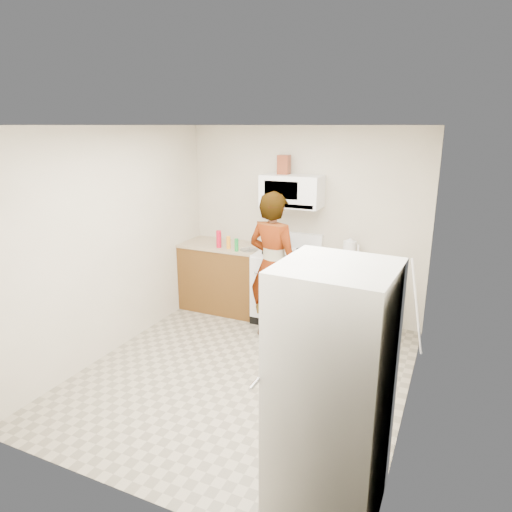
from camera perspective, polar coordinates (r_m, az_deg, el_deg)
The scene contains 20 objects.
floor at distance 4.93m, azimuth -1.42°, elevation -14.43°, with size 3.60×3.60×0.00m, color gray.
back_wall at distance 6.04m, azimuth 5.91°, elevation 4.02°, with size 3.20×0.02×2.50m, color beige.
right_wall at distance 4.03m, azimuth 19.29°, elevation -2.97°, with size 0.02×3.60×2.50m, color beige.
cabinet_left at distance 6.39m, azimuth -4.05°, elevation -2.71°, with size 1.12×0.62×0.90m, color brown.
counter_left at distance 6.26m, azimuth -4.13°, elevation 1.35°, with size 1.14×0.64×0.04m, color tan.
cabinet_right at distance 5.81m, azimuth 11.11°, elevation -4.92°, with size 0.80×0.62×0.90m, color brown.
counter_right at distance 5.67m, azimuth 11.36°, elevation -0.50°, with size 0.82×0.64×0.04m, color tan.
gas_range at distance 6.00m, azimuth 3.85°, elevation -3.61°, with size 0.76×0.65×1.13m.
microwave at distance 5.83m, azimuth 4.53°, elevation 8.11°, with size 0.76×0.38×0.40m, color white.
person at distance 5.37m, azimuth 2.16°, elevation -1.35°, with size 0.65×0.43×1.79m, color tan.
fridge at distance 3.11m, azimuth 9.42°, elevation -16.24°, with size 0.70×0.70×1.70m, color white.
kettle at distance 5.73m, azimuth 11.62°, elevation 0.87°, with size 0.16×0.16×0.19m, color silver.
jug at distance 5.88m, azimuth 3.50°, elevation 11.33°, with size 0.14×0.14×0.24m, color maroon.
saucepan at distance 6.03m, azimuth 3.02°, elevation 1.75°, with size 0.22×0.22×0.12m, color #B8B8BD.
tray at distance 5.67m, azimuth 5.44°, elevation 0.15°, with size 0.25×0.16×0.05m, color white.
bottle_spray at distance 6.05m, azimuth -4.67°, elevation 2.12°, with size 0.07×0.07×0.23m, color red.
bottle_hot_sauce at distance 6.00m, azimuth -3.46°, elevation 1.71°, with size 0.05×0.05×0.16m, color orange.
bottle_green_cap at distance 5.87m, azimuth -2.46°, elevation 1.39°, with size 0.05×0.05×0.17m, color #188632.
pot_lid at distance 5.93m, azimuth -0.89°, elevation 0.81°, with size 0.23×0.23×0.01m, color silver.
broom at distance 5.32m, azimuth 19.45°, elevation -6.11°, with size 0.03×0.03×1.16m, color white.
Camera 1 is at (1.86, -3.82, 2.50)m, focal length 32.00 mm.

